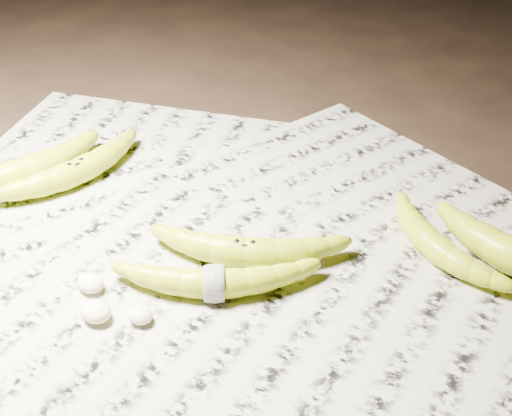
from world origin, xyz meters
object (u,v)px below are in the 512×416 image
Objects in this scene: banana_center at (245,250)px; banana_taped at (214,281)px; banana_left_b at (25,169)px; banana_upper_a at (433,242)px; banana_left_a at (76,169)px.

banana_center is 0.06m from banana_taped.
banana_taped is (0.33, -0.02, -0.00)m from banana_left_b.
banana_upper_a is (0.16, 0.20, -0.00)m from banana_taped.
banana_left_a and banana_center have the same top height.
banana_left_b is 0.33m from banana_center.
banana_taped is at bearing -93.02° from banana_left_a.
banana_taped and banana_upper_a have the same top height.
banana_left_b is 1.03× the size of banana_taped.
banana_left_a is 0.29m from banana_taped.
banana_left_a is 1.03× the size of banana_taped.
banana_center is 0.21m from banana_upper_a.
banana_left_b is at bearing 156.37° from banana_center.
banana_center is 1.17× the size of banana_upper_a.
banana_left_b is 0.33m from banana_taped.
banana_left_a is 1.20× the size of banana_upper_a.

